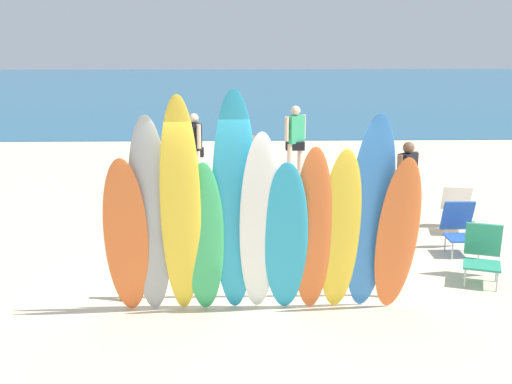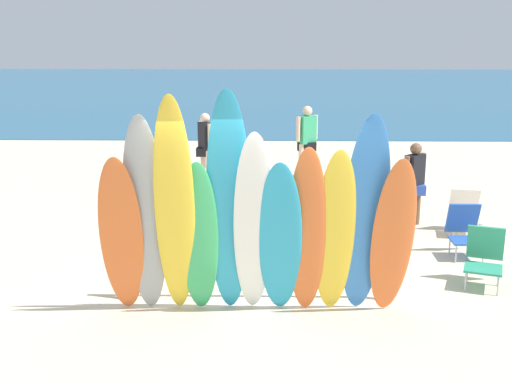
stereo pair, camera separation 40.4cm
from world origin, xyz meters
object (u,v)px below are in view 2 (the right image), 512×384
at_px(surfboard_teal_6, 280,239).
at_px(beachgoer_midbeach, 205,143).
at_px(surfboard_grey_1, 145,217).
at_px(surfboard_yellow_8, 335,233).
at_px(beachgoer_strolling, 307,137).
at_px(beachgoer_by_water, 258,172).
at_px(surfboard_yellow_2, 175,209).
at_px(surfboard_white_5, 254,225).
at_px(surfboard_orange_10, 393,238).
at_px(beach_chair_blue, 465,229).
at_px(surfboard_blue_9, 365,217).
at_px(surfboard_rack, 254,266).
at_px(surfboard_orange_7, 307,232).
at_px(beach_chair_striped, 465,210).
at_px(beachgoer_photographing, 414,179).
at_px(beach_chair_red, 484,255).
at_px(surfboard_orange_0, 121,236).
at_px(surfboard_green_3, 199,238).
at_px(beachgoer_near_rack, 174,187).
at_px(surfboard_teal_4, 229,205).

xyz_separation_m(surfboard_teal_6, beachgoer_midbeach, (-1.61, 7.33, -0.07)).
xyz_separation_m(surfboard_grey_1, surfboard_yellow_8, (2.31, 0.04, -0.20)).
height_order(beachgoer_strolling, beachgoer_by_water, beachgoer_strolling).
bearing_deg(surfboard_yellow_2, surfboard_white_5, -0.46).
height_order(surfboard_yellow_2, beachgoer_midbeach, surfboard_yellow_2).
height_order(surfboard_orange_10, beach_chair_blue, surfboard_orange_10).
relative_size(surfboard_blue_9, surfboard_orange_10, 1.24).
relative_size(surfboard_rack, surfboard_yellow_8, 1.69).
bearing_deg(beachgoer_by_water, surfboard_yellow_2, -26.40).
relative_size(surfboard_orange_7, beach_chair_striped, 2.74).
distance_m(beachgoer_photographing, beachgoer_midbeach, 5.34).
xyz_separation_m(surfboard_yellow_8, beachgoer_midbeach, (-2.29, 7.28, -0.14)).
xyz_separation_m(surfboard_grey_1, surfboard_yellow_2, (0.38, -0.08, 0.12)).
bearing_deg(surfboard_white_5, beach_chair_red, 15.83).
xyz_separation_m(surfboard_white_5, beachgoer_photographing, (2.81, 3.94, -0.31)).
bearing_deg(surfboard_grey_1, beach_chair_blue, 23.04).
relative_size(surfboard_orange_0, surfboard_blue_9, 0.82).
bearing_deg(beach_chair_red, surfboard_yellow_2, -144.46).
bearing_deg(surfboard_teal_6, surfboard_orange_0, -177.32).
bearing_deg(surfboard_white_5, surfboard_green_3, 169.54).
relative_size(surfboard_orange_7, beach_chair_red, 2.67).
height_order(surfboard_orange_0, beachgoer_midbeach, surfboard_orange_0).
relative_size(surfboard_yellow_2, surfboard_teal_6, 1.38).
height_order(beachgoer_strolling, beachgoer_photographing, beachgoer_strolling).
bearing_deg(surfboard_yellow_2, surfboard_yellow_8, -0.24).
bearing_deg(surfboard_orange_0, surfboard_orange_10, -3.38).
relative_size(beachgoer_photographing, beachgoer_near_rack, 1.02).
xyz_separation_m(surfboard_yellow_8, beachgoer_by_water, (-1.01, 4.19, -0.15)).
bearing_deg(beachgoer_strolling, beach_chair_red, 68.24).
distance_m(surfboard_teal_4, surfboard_white_5, 0.39).
distance_m(beachgoer_midbeach, beach_chair_striped, 6.26).
height_order(surfboard_green_3, beach_chair_striped, surfboard_green_3).
relative_size(surfboard_orange_10, beachgoer_by_water, 1.31).
bearing_deg(surfboard_yellow_8, surfboard_grey_1, 177.84).
xyz_separation_m(beachgoer_midbeach, beach_chair_blue, (4.58, -4.99, -0.51)).
bearing_deg(surfboard_teal_6, surfboard_white_5, -174.50).
height_order(surfboard_orange_0, surfboard_teal_4, surfboard_teal_4).
bearing_deg(beachgoer_midbeach, beachgoer_near_rack, -30.57).
distance_m(beach_chair_red, beach_chair_blue, 1.24).
bearing_deg(surfboard_yellow_8, beach_chair_red, 22.40).
bearing_deg(beachgoer_by_water, beachgoer_midbeach, -171.80).
bearing_deg(surfboard_teal_6, surfboard_yellow_2, -174.41).
height_order(surfboard_teal_6, beach_chair_striped, surfboard_teal_6).
distance_m(surfboard_blue_9, beach_chair_red, 2.30).
bearing_deg(surfboard_green_3, surfboard_yellow_2, -155.29).
distance_m(beachgoer_by_water, beachgoer_photographing, 2.85).
bearing_deg(surfboard_blue_9, beach_chair_blue, 44.64).
distance_m(surfboard_green_3, surfboard_orange_10, 2.37).
bearing_deg(surfboard_teal_4, beach_chair_striped, 40.16).
bearing_deg(surfboard_yellow_2, beachgoer_by_water, 74.12).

